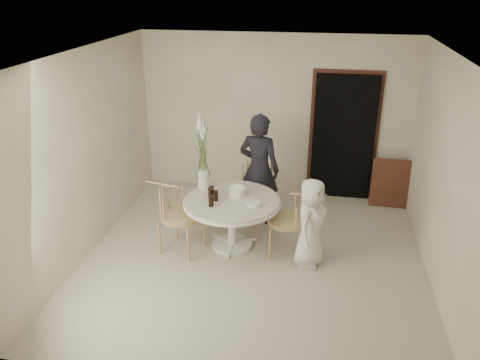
% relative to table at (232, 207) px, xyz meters
% --- Properties ---
extents(ground, '(4.50, 4.50, 0.00)m').
position_rel_table_xyz_m(ground, '(0.35, -0.25, -0.62)').
color(ground, beige).
rests_on(ground, ground).
extents(room_shell, '(4.50, 4.50, 4.50)m').
position_rel_table_xyz_m(room_shell, '(0.35, -0.25, 1.00)').
color(room_shell, beige).
rests_on(room_shell, ground).
extents(doorway, '(1.00, 0.10, 2.10)m').
position_rel_table_xyz_m(doorway, '(1.50, 1.94, 0.43)').
color(doorway, black).
rests_on(doorway, ground).
extents(door_trim, '(1.12, 0.03, 2.22)m').
position_rel_table_xyz_m(door_trim, '(1.50, 1.98, 0.49)').
color(door_trim, brown).
rests_on(door_trim, ground).
extents(table, '(1.33, 1.33, 0.73)m').
position_rel_table_xyz_m(table, '(0.00, 0.00, 0.00)').
color(table, white).
rests_on(table, ground).
extents(picture_frame, '(0.61, 0.20, 0.79)m').
position_rel_table_xyz_m(picture_frame, '(2.30, 1.70, -0.22)').
color(picture_frame, brown).
rests_on(picture_frame, ground).
extents(chair_far, '(0.58, 0.62, 0.99)m').
position_rel_table_xyz_m(chair_far, '(0.24, 0.98, 0.02)').
color(chair_far, tan).
rests_on(chair_far, ground).
extents(chair_right, '(0.58, 0.54, 0.92)m').
position_rel_table_xyz_m(chair_right, '(0.89, -0.03, -0.02)').
color(chair_right, tan).
rests_on(chair_right, ground).
extents(chair_left, '(0.65, 0.62, 0.97)m').
position_rel_table_xyz_m(chair_left, '(-0.79, -0.18, 0.01)').
color(chair_left, tan).
rests_on(chair_left, ground).
extents(girl, '(0.70, 0.54, 1.71)m').
position_rel_table_xyz_m(girl, '(0.26, 0.82, 0.24)').
color(girl, black).
rests_on(girl, ground).
extents(boy, '(0.55, 0.68, 1.20)m').
position_rel_table_xyz_m(boy, '(1.08, -0.24, -0.01)').
color(boy, white).
rests_on(boy, ground).
extents(birthday_cake, '(0.23, 0.23, 0.16)m').
position_rel_table_xyz_m(birthday_cake, '(0.04, 0.15, 0.17)').
color(birthday_cake, white).
rests_on(birthday_cake, table).
extents(cola_tumbler_a, '(0.09, 0.09, 0.15)m').
position_rel_table_xyz_m(cola_tumbler_a, '(-0.21, -0.07, 0.19)').
color(cola_tumbler_a, black).
rests_on(cola_tumbler_a, table).
extents(cola_tumbler_b, '(0.09, 0.09, 0.15)m').
position_rel_table_xyz_m(cola_tumbler_b, '(-0.23, -0.25, 0.19)').
color(cola_tumbler_b, black).
rests_on(cola_tumbler_b, table).
extents(cola_tumbler_c, '(0.08, 0.08, 0.14)m').
position_rel_table_xyz_m(cola_tumbler_c, '(-0.29, 0.06, 0.19)').
color(cola_tumbler_c, black).
rests_on(cola_tumbler_c, table).
extents(cola_tumbler_d, '(0.09, 0.09, 0.16)m').
position_rel_table_xyz_m(cola_tumbler_d, '(-0.28, -0.04, 0.19)').
color(cola_tumbler_d, black).
rests_on(cola_tumbler_d, table).
extents(plate_stack, '(0.24, 0.24, 0.05)m').
position_rel_table_xyz_m(plate_stack, '(0.32, -0.12, 0.14)').
color(plate_stack, silver).
rests_on(plate_stack, table).
extents(flower_vase, '(0.15, 0.15, 1.12)m').
position_rel_table_xyz_m(flower_vase, '(-0.47, 0.29, 0.61)').
color(flower_vase, white).
rests_on(flower_vase, table).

